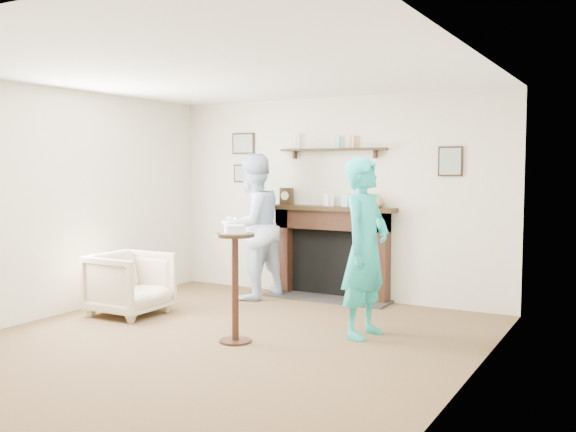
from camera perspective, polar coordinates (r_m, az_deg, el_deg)
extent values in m
plane|color=brown|center=(6.09, -6.07, -11.23)|extent=(5.00, 5.00, 0.00)
cube|color=beige|center=(8.05, 4.18, 1.62)|extent=(4.50, 0.04, 2.50)
cube|color=beige|center=(7.41, -20.52, 1.11)|extent=(0.04, 5.00, 2.50)
cube|color=beige|center=(4.93, 15.67, -0.28)|extent=(0.04, 5.00, 2.50)
cube|color=white|center=(5.93, -6.27, 12.73)|extent=(4.50, 5.00, 0.04)
cube|color=black|center=(8.32, -0.27, -3.12)|extent=(0.18, 0.20, 1.10)
cube|color=black|center=(7.76, 8.27, -3.71)|extent=(0.18, 0.20, 1.10)
cube|color=black|center=(7.97, 3.87, -0.35)|extent=(1.50, 0.20, 0.24)
cube|color=black|center=(8.10, 4.06, -4.19)|extent=(1.14, 0.06, 0.86)
cube|color=#2C2927|center=(8.00, 3.46, -7.31)|extent=(1.60, 0.44, 0.03)
cube|color=black|center=(7.94, 3.78, 0.68)|extent=(1.68, 0.26, 0.05)
cube|color=black|center=(7.97, 3.98, 5.91)|extent=(1.40, 0.15, 0.03)
cube|color=black|center=(8.69, -3.99, 6.45)|extent=(0.34, 0.03, 0.28)
cube|color=black|center=(8.68, -3.97, 3.81)|extent=(0.30, 0.03, 0.24)
cube|color=black|center=(7.53, 14.24, 4.73)|extent=(0.28, 0.03, 0.34)
cube|color=black|center=(8.21, -0.13, 1.76)|extent=(0.16, 0.09, 0.22)
cylinder|color=beige|center=(8.17, -0.29, 1.82)|extent=(0.11, 0.01, 0.11)
sphere|color=green|center=(7.68, 8.10, 1.16)|extent=(0.12, 0.12, 0.12)
imported|color=#BEA88D|center=(7.41, -13.82, -8.51)|extent=(0.76, 0.74, 0.69)
imported|color=silver|center=(8.08, -3.17, -7.30)|extent=(0.91, 1.04, 1.80)
imported|color=teal|center=(6.36, 6.81, -10.56)|extent=(0.48, 0.67, 1.73)
cylinder|color=black|center=(6.13, -4.69, -11.00)|extent=(0.30, 0.30, 0.02)
cylinder|color=black|center=(6.02, -4.72, -6.45)|extent=(0.06, 0.06, 0.97)
cylinder|color=black|center=(5.95, -4.75, -1.70)|extent=(0.37, 0.37, 0.03)
cylinder|color=silver|center=(5.95, -4.75, -1.52)|extent=(0.25, 0.25, 0.01)
cylinder|color=silver|center=(5.94, -4.75, -1.15)|extent=(0.19, 0.19, 0.07)
cylinder|color=#F1E198|center=(5.94, -4.76, -0.56)|extent=(0.01, 0.01, 0.05)
sphere|color=orange|center=(5.93, -4.76, -0.20)|extent=(0.02, 0.02, 0.02)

